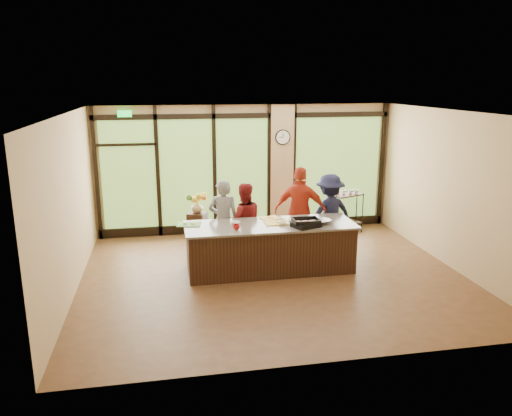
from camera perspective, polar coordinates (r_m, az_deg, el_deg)
name	(u,v)px	position (r m, az deg, el deg)	size (l,w,h in m)	color
floor	(273,276)	(9.38, 1.98, -7.77)	(7.00, 7.00, 0.00)	#50311C
ceiling	(275,112)	(8.70, 2.15, 10.85)	(7.00, 7.00, 0.00)	white
back_wall	(246,169)	(11.81, -1.14, 4.46)	(7.00, 7.00, 0.00)	tan
left_wall	(69,206)	(8.86, -20.63, 0.16)	(6.00, 6.00, 0.00)	tan
right_wall	(452,190)	(10.26, 21.51, 1.94)	(6.00, 6.00, 0.00)	tan
window_wall	(253,174)	(11.81, -0.32, 3.94)	(6.90, 0.12, 3.00)	tan
island_base	(270,248)	(9.50, 1.60, -4.64)	(3.10, 1.00, 0.88)	black
countertop	(270,225)	(9.36, 1.62, -1.97)	(3.20, 1.10, 0.04)	slate
wall_clock	(283,137)	(11.74, 3.08, 8.08)	(0.36, 0.04, 0.36)	black
cook_left	(224,220)	(9.95, -3.73, -1.42)	(0.61, 0.40, 1.66)	slate
cook_midleft	(244,221)	(10.09, -1.40, -1.48)	(0.76, 0.59, 1.55)	maroon
cook_midright	(300,211)	(10.33, 5.10, -0.35)	(1.08, 0.45, 1.84)	#AE311A
cook_right	(329,213)	(10.54, 8.36, -0.62)	(1.08, 0.62, 1.67)	#171932
roasting_pan	(306,225)	(9.21, 5.74, -1.90)	(0.47, 0.37, 0.08)	black
mixing_bowl	(322,221)	(9.47, 7.60, -1.53)	(0.32, 0.32, 0.08)	silver
cutting_board_left	(189,224)	(9.39, -7.67, -1.88)	(0.43, 0.32, 0.01)	#498530
cutting_board_center	(270,218)	(9.74, 1.66, -1.17)	(0.36, 0.27, 0.01)	gold
cutting_board_right	(276,223)	(9.41, 2.34, -1.71)	(0.43, 0.33, 0.01)	gold
prep_bowl_near	(236,223)	(9.33, -2.35, -1.73)	(0.17, 0.17, 0.05)	white
prep_bowl_mid	(282,223)	(9.33, 3.03, -1.76)	(0.15, 0.15, 0.05)	white
prep_bowl_far	(291,220)	(9.61, 4.02, -1.35)	(0.11, 0.11, 0.03)	white
red_ramekin	(236,227)	(9.00, -2.26, -2.18)	(0.12, 0.12, 0.10)	#A71013
flower_stand	(198,229)	(11.04, -6.68, -2.39)	(0.37, 0.37, 0.74)	black
flower_vase	(197,207)	(10.90, -6.76, 0.15)	(0.26, 0.26, 0.27)	#927D4F
bar_cart	(346,206)	(12.12, 10.28, 0.17)	(0.85, 0.68, 1.01)	black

